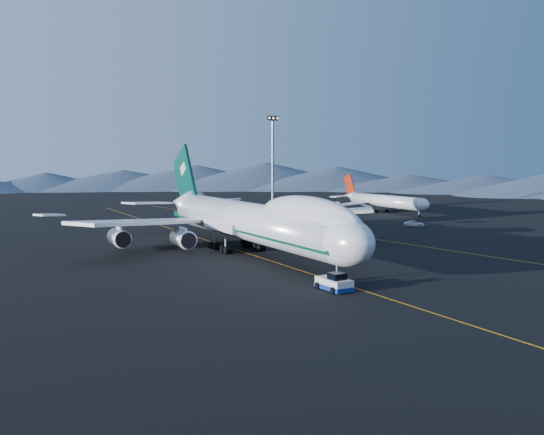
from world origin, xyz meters
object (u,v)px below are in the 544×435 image
pushback_tug (334,284)px  service_van (414,224)px  floodlight_mast (273,162)px  second_jet (383,201)px  boeing_747 (250,220)px

pushback_tug → service_van: pushback_tug is taller
pushback_tug → floodlight_mast: size_ratio=0.18×
pushback_tug → floodlight_mast: (48.85, 108.69, 14.29)m
pushback_tug → service_van: 74.94m
service_van → second_jet: bearing=19.7°
service_van → floodlight_mast: size_ratio=0.17×
boeing_747 → service_van: 56.75m
second_jet → floodlight_mast: size_ratio=1.36×
floodlight_mast → second_jet: bearing=-45.6°
pushback_tug → boeing_747: bearing=83.2°
pushback_tug → service_van: bearing=40.4°
floodlight_mast → service_van: bearing=-83.0°
pushback_tug → floodlight_mast: bearing=64.7°
boeing_747 → pushback_tug: boeing_747 is taller
second_jet → service_van: 38.23m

